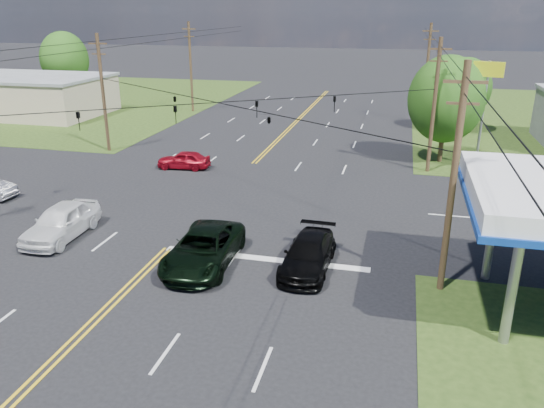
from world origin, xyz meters
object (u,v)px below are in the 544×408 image
(pole_se, at_px, (453,179))
(tree_far_l, at_px, (64,59))
(retail_nw, at_px, (31,96))
(pole_nw, at_px, (103,92))
(tree_right_b, at_px, (465,88))
(tree_right_a, at_px, (446,99))
(pickup_dkgreen, at_px, (204,249))
(suv_black, at_px, (308,254))
(pole_right_far, at_px, (427,72))
(pole_ne, at_px, (434,105))
(pickup_white, at_px, (61,222))
(pole_left_far, at_px, (191,66))

(pole_se, distance_m, tree_far_l, 60.88)
(retail_nw, height_order, pole_se, pole_se)
(pole_nw, height_order, tree_right_b, pole_nw)
(tree_right_a, relative_size, tree_far_l, 0.94)
(tree_far_l, relative_size, pickup_dkgreen, 1.47)
(tree_right_b, xyz_separation_m, suv_black, (-9.31, -32.50, -3.49))
(pole_right_far, xyz_separation_m, pickup_dkgreen, (-10.61, -37.24, -4.35))
(pole_se, relative_size, pole_nw, 1.00)
(tree_right_b, distance_m, tree_far_l, 49.17)
(pickup_dkgreen, height_order, suv_black, pickup_dkgreen)
(tree_right_b, height_order, tree_far_l, tree_far_l)
(suv_black, bearing_deg, pole_right_far, 82.37)
(pole_ne, relative_size, pole_right_far, 0.95)
(retail_nw, xyz_separation_m, tree_far_l, (-2.00, 10.00, 3.19))
(pole_se, bearing_deg, tree_right_a, 87.27)
(tree_right_a, height_order, pickup_white, tree_right_a)
(pole_se, distance_m, pole_nw, 31.62)
(pickup_dkgreen, bearing_deg, suv_black, 6.83)
(pole_nw, distance_m, suv_black, 27.04)
(tree_right_a, distance_m, pickup_white, 28.51)
(pickup_white, bearing_deg, pole_se, -4.44)
(pole_se, xyz_separation_m, pole_nw, (-26.00, 18.00, 0.00))
(tree_far_l, bearing_deg, pole_ne, -27.07)
(pole_right_far, distance_m, pickup_dkgreen, 38.96)
(pole_se, relative_size, tree_right_a, 1.16)
(retail_nw, bearing_deg, pickup_white, -51.25)
(pole_ne, distance_m, pickup_white, 25.75)
(tree_far_l, relative_size, suv_black, 1.73)
(suv_black, bearing_deg, pole_nw, 140.50)
(tree_right_b, height_order, pickup_dkgreen, tree_right_b)
(pole_ne, distance_m, tree_right_b, 15.42)
(pole_se, height_order, pole_ne, same)
(tree_right_b, bearing_deg, pickup_white, -125.02)
(pole_se, height_order, tree_right_a, pole_se)
(pole_se, distance_m, tree_right_a, 21.02)
(pole_se, relative_size, pole_ne, 1.00)
(pickup_white, bearing_deg, retail_nw, 127.33)
(pole_ne, bearing_deg, tree_right_b, 76.87)
(pole_se, bearing_deg, pole_left_far, 125.10)
(tree_far_l, distance_m, suv_black, 56.53)
(pole_left_far, height_order, pickup_dkgreen, pole_left_far)
(pole_nw, bearing_deg, pole_left_far, 90.00)
(pole_se, distance_m, pole_ne, 18.00)
(tree_far_l, xyz_separation_m, pickup_dkgreen, (34.39, -41.24, -4.37))
(pole_se, xyz_separation_m, pole_ne, (0.00, 18.00, 0.00))
(tree_right_a, relative_size, pickup_white, 1.58)
(pole_se, height_order, pickup_white, pole_se)
(pole_se, relative_size, tree_right_b, 1.34)
(retail_nw, xyz_separation_m, pole_right_far, (43.00, 6.00, 3.17))
(pole_right_far, bearing_deg, pole_se, -90.00)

